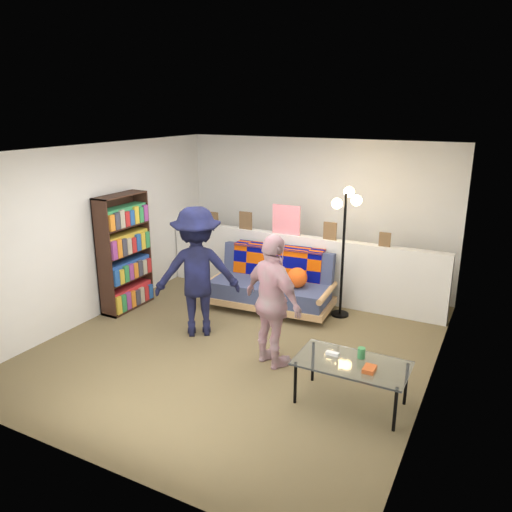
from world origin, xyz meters
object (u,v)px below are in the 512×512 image
at_px(bookshelf, 125,256).
at_px(coffee_table, 352,365).
at_px(floor_lamp, 345,226).
at_px(person_right, 273,302).
at_px(futon_sofa, 273,285).
at_px(person_left, 197,272).

xyz_separation_m(bookshelf, coffee_table, (3.69, -0.92, -0.36)).
relative_size(coffee_table, floor_lamp, 0.60).
height_order(coffee_table, person_right, person_right).
bearing_deg(bookshelf, floor_lamp, 22.31).
distance_m(futon_sofa, bookshelf, 2.19).
bearing_deg(bookshelf, futon_sofa, 26.80).
xyz_separation_m(futon_sofa, coffee_table, (1.78, -1.89, 0.07)).
height_order(futon_sofa, person_right, person_right).
relative_size(futon_sofa, person_left, 1.10).
relative_size(bookshelf, coffee_table, 1.54).
distance_m(coffee_table, floor_lamp, 2.42).
relative_size(person_left, person_right, 1.09).
relative_size(floor_lamp, person_left, 1.09).
bearing_deg(person_left, person_right, 130.88).
relative_size(coffee_table, person_left, 0.65).
bearing_deg(floor_lamp, futon_sofa, -167.27).
xyz_separation_m(person_left, person_right, (1.22, -0.31, -0.07)).
distance_m(coffee_table, person_right, 1.16).
bearing_deg(coffee_table, person_right, 160.58).
distance_m(bookshelf, person_right, 2.70).
distance_m(floor_lamp, person_right, 1.84).
relative_size(futon_sofa, coffee_table, 1.70).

